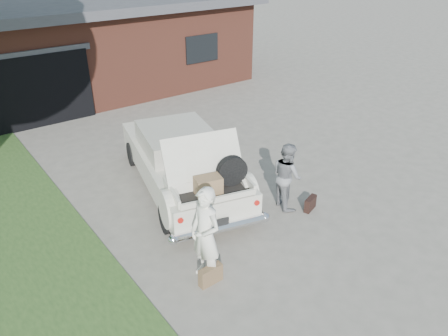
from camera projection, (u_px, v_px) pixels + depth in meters
ground at (242, 227)px, 8.90m from camera, size 90.00×90.00×0.00m
house at (75, 43)px, 16.77m from camera, size 12.80×7.80×3.30m
sedan at (182, 161)px, 9.98m from camera, size 2.96×5.10×1.87m
woman_left at (206, 235)px, 7.20m from camera, size 0.48×0.67×1.74m
woman_right at (287, 176)px, 9.28m from camera, size 0.72×0.83×1.48m
suitcase_left at (211, 275)px, 7.37m from camera, size 0.44×0.15×0.33m
suitcase_right at (310, 204)px, 9.40m from camera, size 0.40×0.24×0.30m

